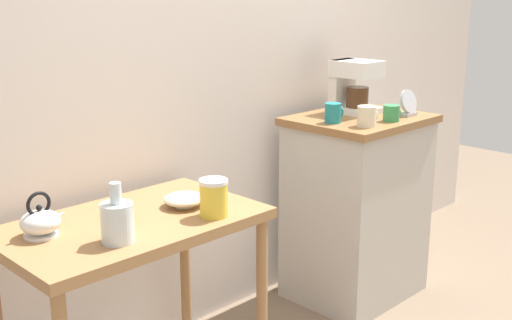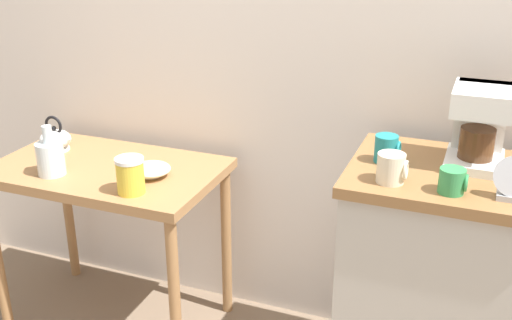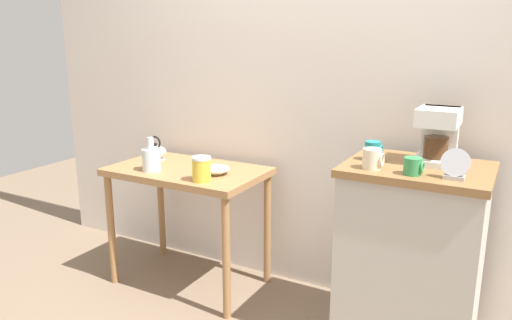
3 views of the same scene
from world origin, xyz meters
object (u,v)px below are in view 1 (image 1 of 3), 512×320
object	(u,v)px
glass_carafe_vase	(117,221)
mug_small_cream	(367,116)
canister_enamel	(214,198)
table_clock	(408,104)
bowl_stoneware	(184,199)
teakettle	(41,222)
mug_dark_teal	(333,113)
coffee_maker	(353,84)
mug_tall_green	(392,113)

from	to	relation	value
glass_carafe_vase	mug_small_cream	size ratio (longest dim) A/B	2.16
canister_enamel	table_clock	distance (m)	1.28
table_clock	canister_enamel	bearing A→B (deg)	-179.40
bowl_stoneware	glass_carafe_vase	distance (m)	0.39
bowl_stoneware	glass_carafe_vase	xyz separation A→B (m)	(-0.37, -0.12, 0.04)
teakettle	mug_dark_teal	distance (m)	1.43
bowl_stoneware	canister_enamel	bearing A→B (deg)	-86.37
mug_small_cream	table_clock	world-z (taller)	table_clock
canister_enamel	mug_dark_teal	xyz separation A→B (m)	(0.88, 0.17, 0.17)
glass_carafe_vase	teakettle	bearing A→B (deg)	124.49
glass_carafe_vase	coffee_maker	size ratio (longest dim) A/B	0.77
glass_carafe_vase	mug_dark_teal	size ratio (longest dim) A/B	2.18
mug_small_cream	table_clock	bearing A→B (deg)	0.70
mug_small_cream	mug_dark_teal	distance (m)	0.16
table_clock	mug_dark_teal	bearing A→B (deg)	158.30
bowl_stoneware	mug_small_cream	distance (m)	0.97
mug_small_cream	bowl_stoneware	bearing A→B (deg)	171.04
teakettle	canister_enamel	xyz separation A→B (m)	(0.53, -0.25, 0.02)
coffee_maker	mug_dark_teal	size ratio (longest dim) A/B	2.84
mug_dark_teal	table_clock	world-z (taller)	table_clock
bowl_stoneware	teakettle	bearing A→B (deg)	169.42
mug_small_cream	mug_dark_teal	world-z (taller)	same
bowl_stoneware	teakettle	xyz separation A→B (m)	(-0.52, 0.10, 0.02)
mug_dark_teal	table_clock	xyz separation A→B (m)	(0.39, -0.15, 0.01)
teakettle	table_clock	xyz separation A→B (m)	(1.80, -0.24, 0.20)
mug_small_cream	mug_tall_green	world-z (taller)	mug_small_cream
bowl_stoneware	mug_small_cream	size ratio (longest dim) A/B	1.69
teakettle	canister_enamel	world-z (taller)	teakettle
mug_dark_teal	mug_tall_green	xyz separation A→B (m)	(0.22, -0.17, -0.01)
mug_dark_teal	table_clock	bearing A→B (deg)	-21.70
bowl_stoneware	coffee_maker	xyz separation A→B (m)	(1.17, 0.11, 0.30)
mug_small_cream	mug_dark_teal	bearing A→B (deg)	105.01
mug_dark_teal	mug_tall_green	size ratio (longest dim) A/B	1.10
teakettle	canister_enamel	size ratio (longest dim) A/B	1.19
teakettle	glass_carafe_vase	size ratio (longest dim) A/B	0.81
coffee_maker	mug_dark_teal	bearing A→B (deg)	-160.20
canister_enamel	mug_tall_green	xyz separation A→B (m)	(1.11, -0.00, 0.16)
mug_small_cream	mug_tall_green	bearing A→B (deg)	-3.69
mug_dark_teal	table_clock	size ratio (longest dim) A/B	0.71
teakettle	table_clock	size ratio (longest dim) A/B	1.25
mug_tall_green	glass_carafe_vase	bearing A→B (deg)	178.59
bowl_stoneware	mug_dark_teal	distance (m)	0.92
mug_dark_teal	mug_tall_green	bearing A→B (deg)	-37.40
canister_enamel	mug_tall_green	size ratio (longest dim) A/B	1.64
bowl_stoneware	mug_tall_green	bearing A→B (deg)	-8.12
teakettle	bowl_stoneware	bearing A→B (deg)	-10.58
glass_carafe_vase	bowl_stoneware	bearing A→B (deg)	18.30
mug_tall_green	table_clock	world-z (taller)	table_clock
canister_enamel	mug_tall_green	distance (m)	1.12
coffee_maker	mug_tall_green	bearing A→B (deg)	-100.41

